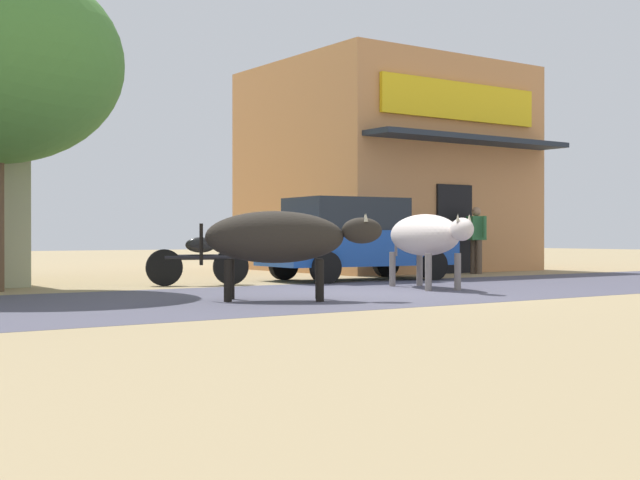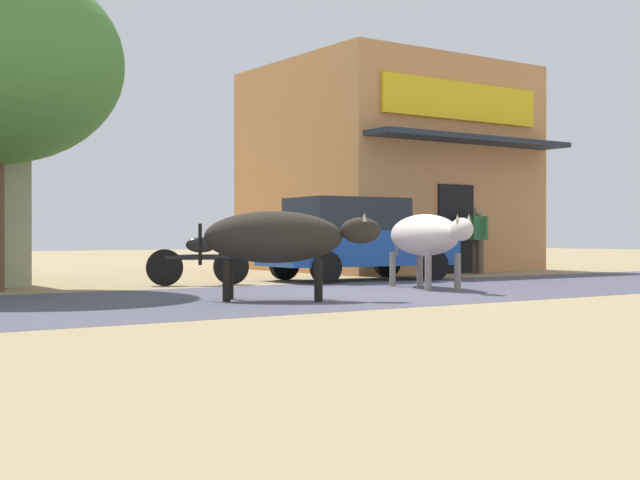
% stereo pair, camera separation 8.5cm
% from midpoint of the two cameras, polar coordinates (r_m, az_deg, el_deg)
% --- Properties ---
extents(ground, '(80.00, 80.00, 0.00)m').
position_cam_midpoint_polar(ground, '(14.02, 3.67, -3.37)').
color(ground, '#9B855E').
extents(asphalt_road, '(72.00, 5.23, 0.00)m').
position_cam_midpoint_polar(asphalt_road, '(14.02, 3.67, -3.37)').
color(asphalt_road, '#484756').
rests_on(asphalt_road, ground).
extents(storefront_right_club, '(6.05, 6.45, 5.23)m').
position_cam_midpoint_polar(storefront_right_club, '(23.42, 4.44, 4.52)').
color(storefront_right_club, tan).
rests_on(storefront_right_club, ground).
extents(parked_hatchback_car, '(3.98, 2.09, 1.64)m').
position_cam_midpoint_polar(parked_hatchback_car, '(17.72, 2.41, 0.11)').
color(parked_hatchback_car, '#1A469C').
rests_on(parked_hatchback_car, ground).
extents(parked_motorcycle, '(1.82, 0.56, 1.08)m').
position_cam_midpoint_polar(parked_motorcycle, '(16.04, -7.61, -1.20)').
color(parked_motorcycle, black).
rests_on(parked_motorcycle, ground).
extents(cow_near_brown, '(2.31, 1.76, 1.23)m').
position_cam_midpoint_polar(cow_near_brown, '(12.20, -2.53, 0.14)').
color(cow_near_brown, '#2A251E').
rests_on(cow_near_brown, ground).
extents(cow_far_dark, '(1.30, 2.73, 1.26)m').
position_cam_midpoint_polar(cow_far_dark, '(15.03, 6.96, 0.28)').
color(cow_far_dark, beige).
rests_on(cow_far_dark, ground).
extents(pedestrian_by_shop, '(0.44, 0.61, 1.56)m').
position_cam_midpoint_polar(pedestrian_by_shop, '(21.00, 10.24, 0.33)').
color(pedestrian_by_shop, brown).
rests_on(pedestrian_by_shop, ground).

